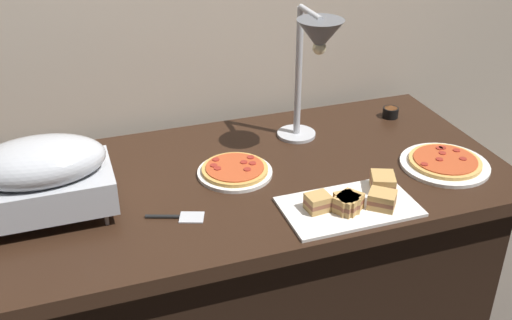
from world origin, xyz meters
name	(u,v)px	position (x,y,z in m)	size (l,w,h in m)	color
back_wall	(177,5)	(0.00, 0.50, 1.20)	(4.40, 0.04, 2.40)	#B7A893
buffet_table	(223,271)	(0.00, 0.00, 0.39)	(1.90, 0.84, 0.76)	black
chafing_dish	(42,175)	(-0.53, -0.04, 0.90)	(0.39, 0.24, 0.24)	#B7BABF
heat_lamp	(315,48)	(0.35, 0.08, 1.13)	(0.15, 0.30, 0.48)	#B7BABF
pizza_plate_front	(235,171)	(0.06, 0.02, 0.77)	(0.25, 0.25, 0.03)	white
pizza_plate_center	(445,163)	(0.73, -0.16, 0.77)	(0.29, 0.29, 0.03)	white
sandwich_platter	(354,201)	(0.33, -0.29, 0.78)	(0.40, 0.23, 0.06)	white
sauce_cup_near	(391,112)	(0.76, 0.24, 0.78)	(0.06, 0.06, 0.04)	black
serving_spatula	(178,217)	(-0.17, -0.17, 0.76)	(0.17, 0.09, 0.01)	#B7BABF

